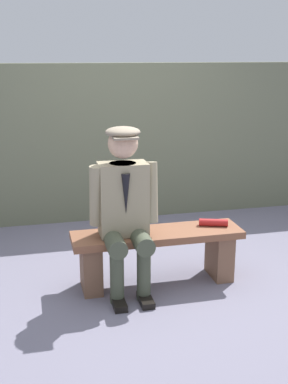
{
  "coord_description": "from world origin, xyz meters",
  "views": [
    {
      "loc": [
        1.0,
        3.7,
        1.89
      ],
      "look_at": [
        0.11,
        0.0,
        0.81
      ],
      "focal_mm": 45.9,
      "sensor_mm": 36.0,
      "label": 1
    }
  ],
  "objects": [
    {
      "name": "ground_plane",
      "position": [
        0.0,
        0.0,
        0.0
      ],
      "size": [
        30.0,
        30.0,
        0.0
      ],
      "primitive_type": "plane",
      "color": "slate"
    },
    {
      "name": "bench",
      "position": [
        0.0,
        0.0,
        0.3
      ],
      "size": [
        1.43,
        0.37,
        0.46
      ],
      "color": "brown",
      "rests_on": "ground"
    },
    {
      "name": "seated_man",
      "position": [
        0.29,
        0.06,
        0.74
      ],
      "size": [
        0.56,
        0.56,
        1.35
      ],
      "color": "gray",
      "rests_on": "ground"
    },
    {
      "name": "rolled_magazine",
      "position": [
        -0.5,
        -0.02,
        0.49
      ],
      "size": [
        0.25,
        0.14,
        0.06
      ],
      "primitive_type": "cylinder",
      "rotation": [
        0.0,
        1.57,
        -0.33
      ],
      "color": "#B21E1E",
      "rests_on": "bench"
    },
    {
      "name": "stadium_wall",
      "position": [
        0.0,
        -1.86,
        0.89
      ],
      "size": [
        12.0,
        0.24,
        1.79
      ],
      "primitive_type": "cube",
      "color": "#62674F",
      "rests_on": "ground"
    }
  ]
}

